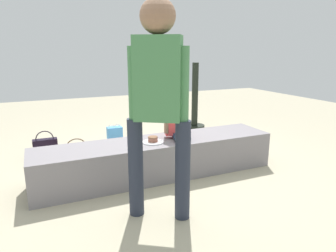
# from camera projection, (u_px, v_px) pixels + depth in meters

# --- Properties ---
(ground_plane) EXTENTS (12.00, 12.00, 0.00)m
(ground_plane) POSITION_uv_depth(u_px,v_px,m) (158.00, 175.00, 3.34)
(ground_plane) COLOR #ADA488
(concrete_ledge) EXTENTS (2.60, 0.54, 0.40)m
(concrete_ledge) POSITION_uv_depth(u_px,v_px,m) (158.00, 158.00, 3.29)
(concrete_ledge) COLOR gray
(concrete_ledge) RESTS_ON ground_plane
(child_seated) EXTENTS (0.29, 0.34, 0.48)m
(child_seated) POSITION_uv_depth(u_px,v_px,m) (176.00, 119.00, 3.28)
(child_seated) COLOR #192E46
(child_seated) RESTS_ON concrete_ledge
(adult_standing) EXTENTS (0.44, 0.36, 1.70)m
(adult_standing) POSITION_uv_depth(u_px,v_px,m) (158.00, 93.00, 2.28)
(adult_standing) COLOR #232A39
(adult_standing) RESTS_ON ground_plane
(cake_plate) EXTENTS (0.22, 0.22, 0.07)m
(cake_plate) POSITION_uv_depth(u_px,v_px,m) (153.00, 141.00, 3.16)
(cake_plate) COLOR white
(cake_plate) RESTS_ON concrete_ledge
(gift_bag) EXTENTS (0.21, 0.13, 0.30)m
(gift_bag) POSITION_uv_depth(u_px,v_px,m) (115.00, 135.00, 4.40)
(gift_bag) COLOR #4C99E0
(gift_bag) RESTS_ON ground_plane
(railing_post) EXTENTS (0.36, 0.36, 1.13)m
(railing_post) POSITION_uv_depth(u_px,v_px,m) (195.00, 104.00, 5.30)
(railing_post) COLOR black
(railing_post) RESTS_ON ground_plane
(water_bottle_near_gift) EXTENTS (0.07, 0.07, 0.19)m
(water_bottle_near_gift) POSITION_uv_depth(u_px,v_px,m) (141.00, 154.00, 3.76)
(water_bottle_near_gift) COLOR silver
(water_bottle_near_gift) RESTS_ON ground_plane
(water_bottle_far_side) EXTENTS (0.07, 0.07, 0.24)m
(water_bottle_far_side) POSITION_uv_depth(u_px,v_px,m) (108.00, 155.00, 3.65)
(water_bottle_far_side) COLOR silver
(water_bottle_far_side) RESTS_ON ground_plane
(handbag_black_leather) EXTENTS (0.29, 0.11, 0.36)m
(handbag_black_leather) POSITION_uv_depth(u_px,v_px,m) (46.00, 148.00, 3.82)
(handbag_black_leather) COLOR black
(handbag_black_leather) RESTS_ON ground_plane
(handbag_brown_canvas) EXTENTS (0.33, 0.14, 0.37)m
(handbag_brown_canvas) POSITION_uv_depth(u_px,v_px,m) (77.00, 158.00, 3.47)
(handbag_brown_canvas) COLOR brown
(handbag_brown_canvas) RESTS_ON ground_plane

